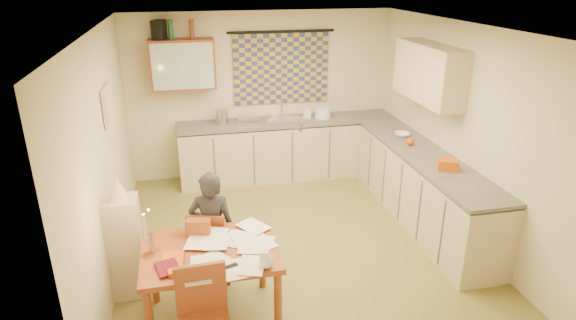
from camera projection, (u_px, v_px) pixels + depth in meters
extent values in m
cube|color=olive|center=(295.00, 242.00, 5.78)|extent=(4.00, 4.50, 0.02)
cube|color=white|center=(297.00, 26.00, 4.85)|extent=(4.00, 4.50, 0.02)
cube|color=beige|center=(262.00, 95.00, 7.37)|extent=(4.00, 0.02, 2.50)
cube|color=beige|center=(372.00, 253.00, 3.27)|extent=(4.00, 0.02, 2.50)
cube|color=beige|center=(105.00, 158.00, 4.91)|extent=(0.02, 4.50, 2.50)
cube|color=beige|center=(460.00, 131.00, 5.72)|extent=(0.02, 4.50, 2.50)
cube|color=navy|center=(281.00, 69.00, 7.25)|extent=(1.45, 0.03, 1.05)
cylinder|color=black|center=(281.00, 31.00, 7.03)|extent=(1.60, 0.04, 0.04)
cube|color=maroon|center=(183.00, 64.00, 6.77)|extent=(0.90, 0.34, 0.70)
cube|color=#99B2A5|center=(183.00, 66.00, 6.62)|extent=(0.84, 0.02, 0.64)
cube|color=tan|center=(429.00, 73.00, 5.97)|extent=(0.34, 1.30, 0.70)
cube|color=beige|center=(108.00, 105.00, 5.12)|extent=(0.04, 0.50, 0.40)
cube|color=silver|center=(110.00, 105.00, 5.13)|extent=(0.01, 0.42, 0.32)
cube|color=tan|center=(288.00, 150.00, 7.46)|extent=(3.30, 0.60, 0.86)
cube|color=#504E4B|center=(288.00, 121.00, 7.29)|extent=(3.30, 0.62, 0.04)
cube|color=tan|center=(422.00, 190.00, 6.12)|extent=(0.60, 2.95, 0.86)
cube|color=#504E4B|center=(426.00, 156.00, 5.94)|extent=(0.62, 2.95, 0.04)
cube|color=white|center=(472.00, 235.00, 5.10)|extent=(0.55, 0.55, 0.83)
cube|color=black|center=(478.00, 199.00, 4.94)|extent=(0.53, 0.53, 0.03)
cube|color=silver|center=(286.00, 123.00, 7.29)|extent=(0.69, 0.64, 0.10)
cylinder|color=silver|center=(282.00, 108.00, 7.38)|extent=(0.03, 0.03, 0.28)
cube|color=silver|center=(249.00, 121.00, 7.15)|extent=(0.40, 0.36, 0.06)
cylinder|color=silver|center=(222.00, 117.00, 7.04)|extent=(0.24, 0.24, 0.24)
cylinder|color=white|center=(323.00, 113.00, 7.36)|extent=(0.31, 0.31, 0.16)
imported|color=white|center=(307.00, 112.00, 7.35)|extent=(0.15, 0.15, 0.19)
imported|color=white|center=(402.00, 135.00, 6.56)|extent=(0.35, 0.35, 0.05)
cube|color=#C34E0F|center=(448.00, 165.00, 5.46)|extent=(0.27, 0.24, 0.12)
sphere|color=#C34E0F|center=(410.00, 141.00, 6.22)|extent=(0.10, 0.10, 0.10)
cube|color=black|center=(159.00, 30.00, 6.54)|extent=(0.21, 0.24, 0.26)
cylinder|color=#195926|center=(171.00, 29.00, 6.57)|extent=(0.08, 0.08, 0.26)
cylinder|color=maroon|center=(192.00, 29.00, 6.63)|extent=(0.09, 0.09, 0.26)
cube|color=brown|center=(210.00, 252.00, 4.23)|extent=(1.19, 0.91, 0.05)
cube|color=brown|center=(212.00, 246.00, 4.93)|extent=(0.48, 0.48, 0.04)
cube|color=brown|center=(206.00, 235.00, 4.69)|extent=(0.37, 0.15, 0.41)
cube|color=brown|center=(201.00, 289.00, 3.82)|extent=(0.41, 0.06, 0.45)
imported|color=black|center=(212.00, 230.00, 4.79)|extent=(0.59, 0.50, 1.25)
cube|color=tan|center=(126.00, 247.00, 4.68)|extent=(0.32, 0.30, 1.05)
cone|color=beige|center=(117.00, 188.00, 4.45)|extent=(0.20, 0.20, 0.22)
cube|color=brown|center=(198.00, 228.00, 4.43)|extent=(0.24, 0.14, 0.16)
imported|color=white|center=(266.00, 262.00, 3.96)|extent=(0.19, 0.19, 0.09)
imported|color=maroon|center=(157.00, 271.00, 3.90)|extent=(0.29, 0.32, 0.02)
imported|color=#C34E0F|center=(162.00, 260.00, 4.05)|extent=(0.22, 0.27, 0.02)
cube|color=#C34E0F|center=(175.00, 272.00, 3.88)|extent=(0.13, 0.10, 0.04)
cube|color=black|center=(230.00, 267.00, 3.97)|extent=(0.14, 0.08, 0.02)
cylinder|color=silver|center=(151.00, 243.00, 4.16)|extent=(0.08, 0.08, 0.18)
cylinder|color=white|center=(145.00, 226.00, 4.03)|extent=(0.03, 0.03, 0.22)
sphere|color=#FFCC66|center=(149.00, 210.00, 4.04)|extent=(0.02, 0.02, 0.02)
cube|color=white|center=(260.00, 243.00, 4.32)|extent=(0.32, 0.36, 0.00)
cube|color=white|center=(216.00, 260.00, 4.07)|extent=(0.34, 0.36, 0.00)
cube|color=white|center=(260.00, 242.00, 4.33)|extent=(0.31, 0.35, 0.00)
cube|color=white|center=(236.00, 239.00, 4.38)|extent=(0.32, 0.36, 0.00)
cube|color=white|center=(235.00, 269.00, 3.94)|extent=(0.24, 0.32, 0.00)
cube|color=white|center=(201.00, 266.00, 3.98)|extent=(0.33, 0.36, 0.00)
cube|color=white|center=(214.00, 235.00, 4.43)|extent=(0.31, 0.36, 0.00)
cube|color=white|center=(251.00, 245.00, 4.28)|extent=(0.28, 0.34, 0.00)
cube|color=white|center=(246.00, 241.00, 4.34)|extent=(0.25, 0.33, 0.00)
cube|color=white|center=(197.00, 274.00, 3.86)|extent=(0.22, 0.30, 0.00)
cube|color=white|center=(253.00, 226.00, 4.58)|extent=(0.34, 0.36, 0.00)
cube|color=white|center=(252.00, 265.00, 3.97)|extent=(0.29, 0.35, 0.00)
cube|color=white|center=(203.00, 265.00, 3.97)|extent=(0.23, 0.31, 0.00)
cube|color=white|center=(198.00, 241.00, 4.32)|extent=(0.28, 0.34, 0.00)
cube|color=white|center=(216.00, 241.00, 4.31)|extent=(0.26, 0.33, 0.00)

